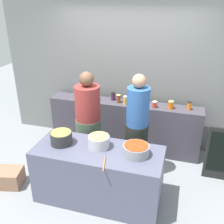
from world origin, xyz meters
TOP-DOWN VIEW (x-y plane):
  - ground at (0.00, 0.00)m, footprint 12.00×12.00m
  - storefront_wall at (0.00, 1.45)m, footprint 4.80×0.12m
  - display_shelf at (0.00, 1.10)m, footprint 2.70×0.36m
  - prep_table at (0.00, -0.30)m, footprint 1.70×0.70m
  - preserve_jar_0 at (-0.77, 1.09)m, footprint 0.09×0.09m
  - preserve_jar_1 at (-0.51, 1.07)m, footprint 0.09×0.09m
  - preserve_jar_2 at (-0.22, 1.16)m, footprint 0.08×0.08m
  - preserve_jar_3 at (-0.10, 1.07)m, footprint 0.08×0.08m
  - preserve_jar_4 at (0.04, 1.03)m, footprint 0.08×0.08m
  - preserve_jar_5 at (0.30, 1.17)m, footprint 0.07×0.07m
  - preserve_jar_6 at (0.54, 1.04)m, footprint 0.08×0.08m
  - preserve_jar_7 at (0.80, 1.07)m, footprint 0.09×0.09m
  - preserve_jar_8 at (1.09, 1.10)m, footprint 0.07×0.07m
  - cooking_pot_left at (-0.52, -0.29)m, footprint 0.29×0.29m
  - cooking_pot_center at (-0.01, -0.23)m, footprint 0.28×0.28m
  - cooking_pot_right at (0.50, -0.27)m, footprint 0.33×0.33m
  - wooden_spoon at (0.18, -0.57)m, footprint 0.08×0.30m
  - cook_with_tongs at (-0.39, 0.36)m, footprint 0.40×0.40m
  - cook_in_cap at (0.39, 0.32)m, footprint 0.34×0.34m
  - bread_crate at (-1.39, -0.43)m, footprint 0.46×0.40m
  - chalkboard_sign at (1.68, 0.62)m, footprint 0.55×0.05m

SIDE VIEW (x-z plane):
  - ground at x=0.00m, z-range 0.00..0.00m
  - bread_crate at x=-1.39m, z-range 0.00..0.26m
  - prep_table at x=0.00m, z-range 0.00..0.79m
  - chalkboard_sign at x=1.68m, z-range 0.01..0.89m
  - display_shelf at x=0.00m, z-range 0.00..0.90m
  - cook_with_tongs at x=-0.39m, z-range -0.08..1.54m
  - cook_in_cap at x=0.39m, z-range -0.07..1.59m
  - wooden_spoon at x=0.18m, z-range 0.79..0.81m
  - cooking_pot_right at x=0.50m, z-range 0.79..0.93m
  - cooking_pot_center at x=-0.01m, z-range 0.79..0.96m
  - cooking_pot_left at x=-0.52m, z-range 0.79..0.97m
  - preserve_jar_6 at x=0.54m, z-range 0.90..1.01m
  - preserve_jar_1 at x=-0.51m, z-range 0.90..1.02m
  - preserve_jar_5 at x=0.30m, z-range 0.90..1.02m
  - preserve_jar_0 at x=-0.77m, z-range 0.90..1.03m
  - preserve_jar_7 at x=0.80m, z-range 0.90..1.04m
  - preserve_jar_8 at x=1.09m, z-range 0.90..1.04m
  - preserve_jar_2 at x=-0.22m, z-range 0.90..1.04m
  - preserve_jar_3 at x=-0.10m, z-range 0.90..1.05m
  - preserve_jar_4 at x=0.04m, z-range 0.90..1.05m
  - storefront_wall at x=0.00m, z-range 0.00..3.00m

